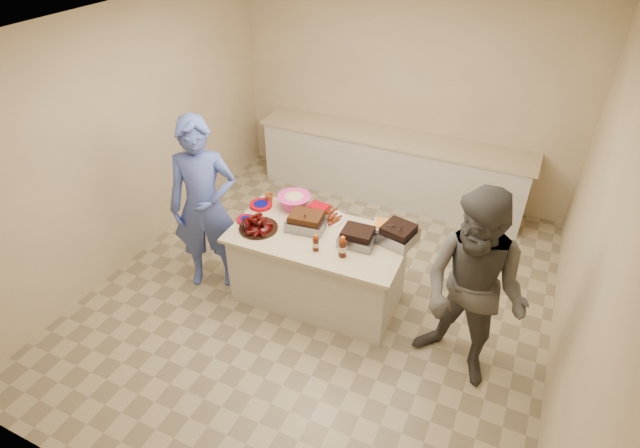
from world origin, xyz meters
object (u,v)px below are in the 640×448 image
at_px(mustard_bottle, 313,232).
at_px(guest_gray, 455,368).
at_px(island, 318,297).
at_px(roasting_pan, 397,242).
at_px(rib_platter, 259,229).
at_px(guest_blue, 216,278).
at_px(bbq_bottle_a, 316,250).
at_px(plastic_cup, 270,202).
at_px(coleslaw_bowl, 294,208).
at_px(bbq_bottle_b, 342,256).

bearing_deg(mustard_bottle, guest_gray, -12.61).
bearing_deg(island, roasting_pan, 15.24).
bearing_deg(rib_platter, guest_blue, -174.41).
bearing_deg(guest_blue, island, -16.80).
distance_m(rib_platter, bbq_bottle_a, 0.66).
bearing_deg(plastic_cup, coleslaw_bowl, 1.59).
bearing_deg(guest_blue, plastic_cup, 24.44).
bearing_deg(guest_blue, coleslaw_bowl, 10.11).
relative_size(rib_platter, bbq_bottle_a, 2.25).
xyz_separation_m(rib_platter, guest_blue, (-0.58, -0.06, -0.81)).
xyz_separation_m(roasting_pan, bbq_bottle_b, (-0.39, -0.41, 0.00)).
distance_m(bbq_bottle_b, guest_blue, 1.70).
distance_m(bbq_bottle_b, plastic_cup, 1.18).
relative_size(rib_platter, guest_gray, 0.21).
height_order(bbq_bottle_b, guest_gray, bbq_bottle_b).
height_order(roasting_pan, plastic_cup, roasting_pan).
bearing_deg(coleslaw_bowl, plastic_cup, -178.41).
relative_size(bbq_bottle_b, plastic_cup, 2.17).
distance_m(bbq_bottle_a, guest_blue, 1.48).
height_order(guest_blue, guest_gray, guest_gray).
height_order(bbq_bottle_a, guest_gray, bbq_bottle_a).
relative_size(rib_platter, plastic_cup, 3.96).
bearing_deg(bbq_bottle_b, rib_platter, 177.25).
distance_m(rib_platter, plastic_cup, 0.50).
relative_size(guest_blue, guest_gray, 1.02).
height_order(coleslaw_bowl, mustard_bottle, coleslaw_bowl).
height_order(island, mustard_bottle, mustard_bottle).
bearing_deg(bbq_bottle_b, guest_blue, -179.49).
xyz_separation_m(bbq_bottle_a, guest_gray, (1.44, -0.10, -0.81)).
relative_size(roasting_pan, bbq_bottle_b, 1.49).
relative_size(coleslaw_bowl, guest_blue, 0.19).
bearing_deg(guest_blue, mustard_bottle, -14.41).
height_order(plastic_cup, guest_gray, plastic_cup).
relative_size(island, guest_blue, 0.90).
relative_size(roasting_pan, plastic_cup, 3.24).
bearing_deg(guest_gray, bbq_bottle_b, -166.12).
relative_size(island, mustard_bottle, 14.16).
height_order(mustard_bottle, guest_blue, mustard_bottle).
height_order(bbq_bottle_a, plastic_cup, bbq_bottle_a).
relative_size(mustard_bottle, plastic_cup, 1.24).
relative_size(plastic_cup, guest_blue, 0.05).
bearing_deg(bbq_bottle_b, island, 150.24).
bearing_deg(mustard_bottle, island, -27.48).
bearing_deg(rib_platter, island, 14.58).
bearing_deg(guest_gray, rib_platter, -164.65).
relative_size(bbq_bottle_b, mustard_bottle, 1.76).
distance_m(mustard_bottle, guest_blue, 1.37).
bearing_deg(bbq_bottle_a, guest_blue, 179.43).
distance_m(coleslaw_bowl, guest_blue, 1.21).
xyz_separation_m(rib_platter, roasting_pan, (1.30, 0.37, 0.00)).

